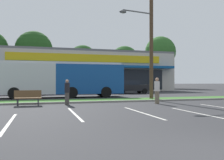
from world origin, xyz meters
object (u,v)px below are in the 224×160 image
utility_pole (150,36)px  car_3 (32,88)px  bus_stop_bench (28,97)px  city_bus (61,78)px  car_1 (131,87)px  pedestrian_by_pole (67,92)px  pedestrian_near_bench (157,91)px

utility_pole → car_3: size_ratio=2.14×
utility_pole → bus_stop_bench: 10.46m
utility_pole → city_bus: (-6.55, 5.13, -3.40)m
utility_pole → bus_stop_bench: utility_pole is taller
car_1 → pedestrian_by_pole: 15.30m
utility_pole → pedestrian_by_pole: bearing=-162.1°
utility_pole → car_1: utility_pole is taller
car_3 → pedestrian_near_bench: (8.40, -13.55, 0.16)m
pedestrian_by_pole → car_1: bearing=-179.1°
utility_pole → pedestrian_by_pole: utility_pole is taller
city_bus → car_3: bearing=-61.3°
bus_stop_bench → pedestrian_by_pole: size_ratio=0.99×
pedestrian_by_pole → city_bus: bearing=-145.0°
car_1 → pedestrian_near_bench: 13.64m
city_bus → car_1: (8.76, 5.05, -0.95)m
city_bus → car_3: 6.09m
pedestrian_by_pole → car_3: bearing=-131.8°
city_bus → car_1: city_bus is taller
utility_pole → bus_stop_bench: size_ratio=6.02×
pedestrian_near_bench → utility_pole: bearing=95.9°
pedestrian_near_bench → city_bus: bearing=146.8°
city_bus → pedestrian_near_bench: size_ratio=6.56×
pedestrian_near_bench → pedestrian_by_pole: size_ratio=1.08×
car_1 → pedestrian_by_pole: bearing=-126.0°
bus_stop_bench → pedestrian_near_bench: bearing=172.1°
utility_pole → pedestrian_near_bench: bearing=-106.6°
utility_pole → pedestrian_by_pole: size_ratio=5.96×
car_1 → pedestrian_near_bench: size_ratio=2.64×
city_bus → pedestrian_near_bench: 10.00m
car_1 → pedestrian_by_pole: (-9.00, -12.38, -0.00)m
car_1 → utility_pole: bearing=-102.3°
utility_pole → car_3: (-9.32, 10.46, -4.44)m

